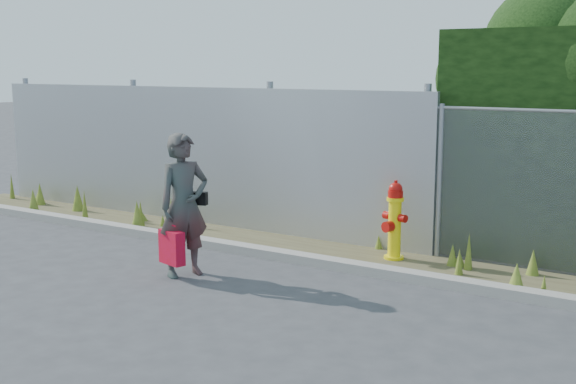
# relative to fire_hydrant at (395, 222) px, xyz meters

# --- Properties ---
(ground) EXTENTS (80.00, 80.00, 0.00)m
(ground) POSITION_rel_fire_hydrant_xyz_m (-0.62, -2.56, -0.52)
(ground) COLOR #3A3A3D
(ground) RESTS_ON ground
(curb) EXTENTS (16.00, 0.22, 0.12)m
(curb) POSITION_rel_fire_hydrant_xyz_m (-0.62, -0.76, -0.46)
(curb) COLOR gray
(curb) RESTS_ON ground
(weed_strip) EXTENTS (16.00, 1.28, 0.54)m
(weed_strip) POSITION_rel_fire_hydrant_xyz_m (-0.97, -0.17, -0.39)
(weed_strip) COLOR brown
(weed_strip) RESTS_ON ground
(corrugated_fence) EXTENTS (8.50, 0.21, 2.30)m
(corrugated_fence) POSITION_rel_fire_hydrant_xyz_m (-3.87, 0.45, 0.59)
(corrugated_fence) COLOR #ABADB2
(corrugated_fence) RESTS_ON ground
(fire_hydrant) EXTENTS (0.36, 0.32, 1.07)m
(fire_hydrant) POSITION_rel_fire_hydrant_xyz_m (0.00, 0.00, 0.00)
(fire_hydrant) COLOR yellow
(fire_hydrant) RESTS_ON ground
(woman) EXTENTS (0.64, 0.75, 1.74)m
(woman) POSITION_rel_fire_hydrant_xyz_m (-1.88, -1.99, 0.35)
(woman) COLOR #0E5C53
(woman) RESTS_ON ground
(red_tote_bag) EXTENTS (0.37, 0.14, 0.48)m
(red_tote_bag) POSITION_rel_fire_hydrant_xyz_m (-1.92, -2.19, -0.13)
(red_tote_bag) COLOR red
(black_shoulder_bag) EXTENTS (0.21, 0.09, 0.16)m
(black_shoulder_bag) POSITION_rel_fire_hydrant_xyz_m (-1.81, -1.80, 0.42)
(black_shoulder_bag) COLOR black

